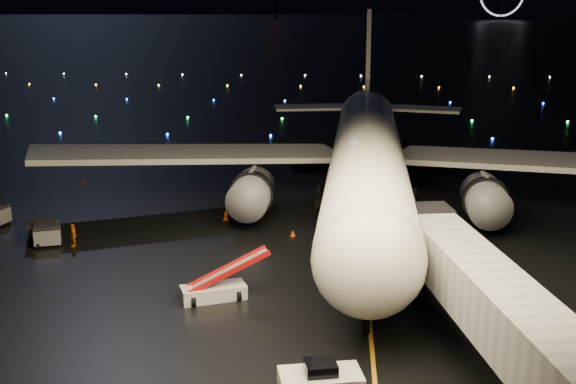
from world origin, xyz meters
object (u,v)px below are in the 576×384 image
(baggage_cart_0, at_px, (44,230))
(belt_loader, at_px, (213,278))
(airliner, at_px, (368,113))
(crew_c, at_px, (73,235))
(baggage_cart_1, at_px, (47,235))
(pushback_tug, at_px, (321,380))

(baggage_cart_0, bearing_deg, belt_loader, -17.71)
(airliner, xyz_separation_m, baggage_cart_0, (-27.00, -12.42, -8.21))
(crew_c, bearing_deg, baggage_cart_1, -108.81)
(airliner, height_order, pushback_tug, airliner)
(belt_loader, height_order, baggage_cart_0, belt_loader)
(crew_c, bearing_deg, belt_loader, 32.63)
(baggage_cart_1, bearing_deg, airliner, 7.76)
(pushback_tug, xyz_separation_m, baggage_cart_0, (-23.61, 22.92, -0.12))
(pushback_tug, distance_m, baggage_cart_0, 32.91)
(pushback_tug, xyz_separation_m, belt_loader, (-7.49, 11.87, 0.54))
(belt_loader, distance_m, crew_c, 16.47)
(airliner, xyz_separation_m, belt_loader, (-10.88, -23.46, -7.55))
(airliner, distance_m, belt_loader, 26.94)
(pushback_tug, bearing_deg, belt_loader, 110.07)
(baggage_cart_0, bearing_deg, airliner, 41.41)
(pushback_tug, bearing_deg, baggage_cart_1, 124.31)
(belt_loader, distance_m, baggage_cart_1, 18.20)
(belt_loader, height_order, crew_c, belt_loader)
(airliner, xyz_separation_m, pushback_tug, (-3.38, -35.34, -8.09))
(pushback_tug, relative_size, baggage_cart_0, 2.02)
(pushback_tug, height_order, crew_c, pushback_tug)
(crew_c, height_order, baggage_cart_0, crew_c)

